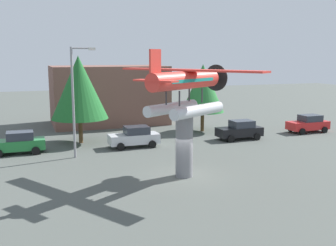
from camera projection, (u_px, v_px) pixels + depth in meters
The scene contains 11 objects.
ground_plane at pixel (184, 176), 25.45m from camera, with size 140.00×140.00×0.00m, color #4C514C.
display_pedestal at pixel (184, 146), 25.12m from camera, with size 1.10×1.10×3.98m, color slate.
floatplane_monument at pixel (186, 88), 24.62m from camera, with size 7.01×9.44×4.00m.
car_near_green at pixel (18, 143), 31.20m from camera, with size 4.20×2.02×1.76m.
car_mid_silver at pixel (135, 137), 33.51m from camera, with size 4.20×2.02×1.76m.
car_far_black at pixel (240, 130), 36.62m from camera, with size 4.20×2.02×1.76m.
car_distant_red at pixel (308, 124), 40.05m from camera, with size 4.20×2.02×1.76m.
streetlight_primary at pixel (75, 95), 29.41m from camera, with size 1.84×0.28×8.27m.
storefront_building at pixel (108, 95), 45.20m from camera, with size 12.50×7.73×6.52m, color brown.
tree_east at pixel (79, 88), 34.43m from camera, with size 4.92×4.92×7.65m.
tree_center_back at pixel (203, 88), 40.03m from camera, with size 4.32×4.32×6.80m.
Camera 1 is at (-9.37, -22.70, 7.58)m, focal length 42.51 mm.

